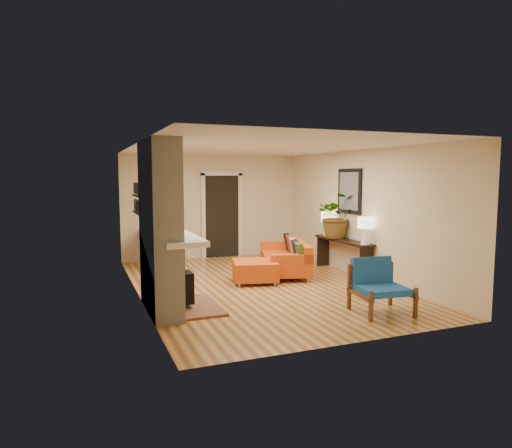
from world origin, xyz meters
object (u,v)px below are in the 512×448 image
Objects in this scene: console_table at (343,246)px; lamp_near at (365,227)px; ottoman at (255,270)px; dining_table at (162,237)px; houseplant at (337,215)px; blue_chair at (378,283)px; sofa at (288,257)px; lamp_far at (328,221)px.

lamp_near is (0.00, -0.78, 0.49)m from console_table.
ottoman is 2.79m from dining_table.
houseplant reaches higher than dining_table.
console_table is (2.07, 0.12, 0.33)m from ottoman.
blue_chair is 3.12m from houseplant.
houseplant reaches higher than sofa.
houseplant is (1.01, 2.85, 0.78)m from blue_chair.
houseplant is (-0.01, 0.25, 0.64)m from console_table.
lamp_far is (0.00, 1.44, 0.00)m from lamp_near.
sofa is 1.79m from lamp_near.
dining_table reaches higher than sofa.
houseplant is at bearing 10.18° from ottoman.
ottoman is 1.18× the size of blue_chair.
blue_chair is at bearing -63.30° from dining_table.
dining_table is 3.60× the size of lamp_near.
sofa is at bearing -167.88° from lamp_far.
dining_table is at bearing 120.37° from ottoman.
dining_table is (-2.37, 1.83, 0.34)m from sofa.
blue_chair is (1.05, -2.48, 0.20)m from ottoman.
lamp_far is at bearing 12.12° from sofa.
lamp_near is 0.55× the size of houseplant.
houseplant reaches higher than lamp_far.
ottoman is at bearing -176.74° from console_table.
dining_table is 4.03m from houseplant.
houseplant is (1.09, -0.17, 0.88)m from sofa.
lamp_near is at bearing -41.23° from dining_table.
ottoman is at bearing 112.95° from blue_chair.
dining_table is 4.62m from lamp_near.
sofa reaches higher than console_table.
sofa is at bearing 132.32° from lamp_near.
ottoman is 1.86× the size of lamp_far.
houseplant is at bearing -91.40° from lamp_far.
sofa is 3.86× the size of lamp_near.
lamp_near and lamp_far have the same top height.
console_table is 1.88× the size of houseplant.
blue_chair is 2.18m from lamp_near.
lamp_far reaches higher than ottoman.
lamp_far is at bearing 72.56° from blue_chair.
dining_table is 1.97× the size of houseplant.
sofa is at bearing 29.20° from ottoman.
dining_table reaches higher than blue_chair.
dining_table is at bearing 142.28° from sofa.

